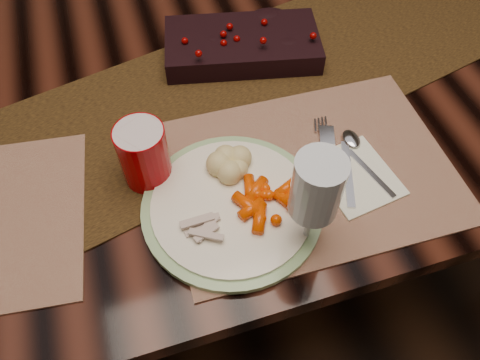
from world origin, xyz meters
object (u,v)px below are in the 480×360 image
object	(u,v)px
dining_table	(220,183)
napkin	(356,176)
baby_carrots	(271,197)
mashed_potatoes	(228,162)
placemat_main	(309,170)
dinner_plate	(232,206)
red_cup	(144,155)
wine_glass	(312,206)
turkey_shreds	(203,228)
centerpiece	(242,42)

from	to	relation	value
dining_table	napkin	distance (m)	0.52
baby_carrots	mashed_potatoes	distance (m)	0.09
dining_table	baby_carrots	xyz separation A→B (m)	(0.01, -0.33, 0.40)
placemat_main	mashed_potatoes	bearing A→B (deg)	168.25
dinner_plate	red_cup	bearing A→B (deg)	136.97
dining_table	red_cup	world-z (taller)	red_cup
wine_glass	dinner_plate	bearing A→B (deg)	137.23
dinner_plate	turkey_shreds	xyz separation A→B (m)	(-0.06, -0.03, 0.02)
baby_carrots	mashed_potatoes	world-z (taller)	mashed_potatoes
red_cup	placemat_main	bearing A→B (deg)	-15.16
turkey_shreds	red_cup	size ratio (longest dim) A/B	0.66
centerpiece	baby_carrots	size ratio (longest dim) A/B	3.17
centerpiece	red_cup	bearing A→B (deg)	-134.32
dining_table	napkin	xyz separation A→B (m)	(0.16, -0.32, 0.38)
centerpiece	placemat_main	xyz separation A→B (m)	(0.02, -0.32, -0.03)
placemat_main	wine_glass	xyz separation A→B (m)	(-0.06, -0.12, 0.10)
baby_carrots	dinner_plate	bearing A→B (deg)	168.67
baby_carrots	napkin	size ratio (longest dim) A/B	0.71
dinner_plate	mashed_potatoes	distance (m)	0.07
placemat_main	baby_carrots	size ratio (longest dim) A/B	4.94
placemat_main	red_cup	xyz separation A→B (m)	(-0.27, 0.07, 0.06)
dinner_plate	wine_glass	size ratio (longest dim) A/B	1.50
mashed_potatoes	wine_glass	bearing A→B (deg)	-62.89
dining_table	dinner_plate	world-z (taller)	dinner_plate
dining_table	mashed_potatoes	world-z (taller)	mashed_potatoes
dinner_plate	wine_glass	distance (m)	0.15
dining_table	red_cup	distance (m)	0.51
dining_table	turkey_shreds	xyz separation A→B (m)	(-0.11, -0.35, 0.40)
baby_carrots	placemat_main	bearing A→B (deg)	28.22
placemat_main	napkin	distance (m)	0.08
mashed_potatoes	red_cup	distance (m)	0.14
mashed_potatoes	red_cup	size ratio (longest dim) A/B	0.70
dinner_plate	turkey_shreds	size ratio (longest dim) A/B	3.98
mashed_potatoes	napkin	distance (m)	0.22
dining_table	centerpiece	size ratio (longest dim) A/B	5.77
dining_table	wine_glass	bearing A→B (deg)	-84.71
centerpiece	dinner_plate	xyz separation A→B (m)	(-0.13, -0.36, -0.02)
dinner_plate	dining_table	bearing A→B (deg)	80.06
turkey_shreds	red_cup	bearing A→B (deg)	112.76
centerpiece	turkey_shreds	xyz separation A→B (m)	(-0.19, -0.39, -0.01)
napkin	wine_glass	xyz separation A→B (m)	(-0.13, -0.08, 0.09)
turkey_shreds	napkin	distance (m)	0.28
turkey_shreds	centerpiece	bearing A→B (deg)	64.62
dining_table	mashed_potatoes	bearing A→B (deg)	-99.40
placemat_main	dinner_plate	size ratio (longest dim) A/B	1.66
placemat_main	red_cup	size ratio (longest dim) A/B	4.37
baby_carrots	turkey_shreds	size ratio (longest dim) A/B	1.34
dining_table	mashed_potatoes	xyz separation A→B (m)	(-0.04, -0.25, 0.42)
placemat_main	dinner_plate	bearing A→B (deg)	-165.13
turkey_shreds	wine_glass	world-z (taller)	wine_glass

